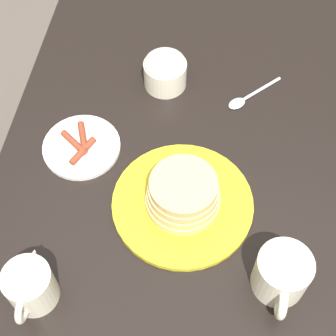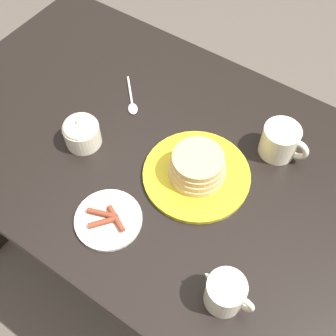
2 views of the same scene
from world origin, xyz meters
The scene contains 8 objects.
ground_plane centered at (0.00, 0.00, 0.00)m, with size 8.00×8.00×0.00m, color #51473F.
dining_table centered at (0.00, 0.00, 0.63)m, with size 1.52×0.81×0.75m.
pancake_plate centered at (0.04, -0.02, 0.78)m, with size 0.27×0.27×0.08m.
side_plate_bacon centered at (-0.07, -0.24, 0.75)m, with size 0.16×0.16×0.02m.
coffee_mug centered at (0.17, 0.17, 0.79)m, with size 0.13×0.10×0.09m.
creamer_pitcher centered at (0.25, -0.25, 0.79)m, with size 0.12×0.08×0.10m.
sugar_bowl centered at (-0.27, -0.09, 0.79)m, with size 0.10×0.10×0.09m.
spoon centered at (-0.25, 0.09, 0.75)m, with size 0.11×0.12×0.01m.
Camera 2 is at (0.30, -0.53, 1.65)m, focal length 45.00 mm.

